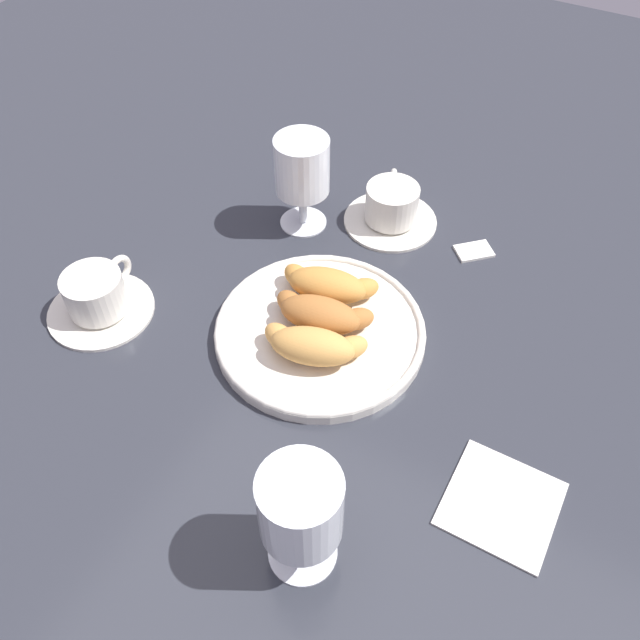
% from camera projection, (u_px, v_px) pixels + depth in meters
% --- Properties ---
extents(ground_plane, '(2.20, 2.20, 0.00)m').
position_uv_depth(ground_plane, '(333.00, 338.00, 0.82)').
color(ground_plane, '#2D3038').
extents(pastry_plate, '(0.26, 0.26, 0.02)m').
position_uv_depth(pastry_plate, '(320.00, 331.00, 0.82)').
color(pastry_plate, silver).
rests_on(pastry_plate, ground_plane).
extents(croissant_large, '(0.13, 0.09, 0.04)m').
position_uv_depth(croissant_large, '(313.00, 345.00, 0.77)').
color(croissant_large, '#D6994C').
rests_on(croissant_large, pastry_plate).
extents(croissant_small, '(0.13, 0.08, 0.04)m').
position_uv_depth(croissant_small, '(321.00, 314.00, 0.80)').
color(croissant_small, '#AD6B33').
rests_on(croissant_small, pastry_plate).
extents(croissant_extra, '(0.13, 0.08, 0.04)m').
position_uv_depth(croissant_extra, '(328.00, 285.00, 0.83)').
color(croissant_extra, '#CC893D').
rests_on(croissant_extra, pastry_plate).
extents(coffee_cup_near, '(0.14, 0.14, 0.06)m').
position_uv_depth(coffee_cup_near, '(391.00, 207.00, 0.95)').
color(coffee_cup_near, silver).
rests_on(coffee_cup_near, ground_plane).
extents(coffee_cup_far, '(0.14, 0.14, 0.06)m').
position_uv_depth(coffee_cup_far, '(97.00, 297.00, 0.83)').
color(coffee_cup_far, silver).
rests_on(coffee_cup_far, ground_plane).
extents(juice_glass_left, '(0.08, 0.08, 0.14)m').
position_uv_depth(juice_glass_left, '(301.00, 511.00, 0.58)').
color(juice_glass_left, white).
rests_on(juice_glass_left, ground_plane).
extents(juice_glass_right, '(0.08, 0.08, 0.14)m').
position_uv_depth(juice_glass_right, '(302.00, 171.00, 0.90)').
color(juice_glass_right, white).
rests_on(juice_glass_right, ground_plane).
extents(sugar_packet, '(0.06, 0.06, 0.01)m').
position_uv_depth(sugar_packet, '(474.00, 250.00, 0.92)').
color(sugar_packet, white).
rests_on(sugar_packet, ground_plane).
extents(folded_napkin, '(0.11, 0.11, 0.01)m').
position_uv_depth(folded_napkin, '(501.00, 503.00, 0.68)').
color(folded_napkin, silver).
rests_on(folded_napkin, ground_plane).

